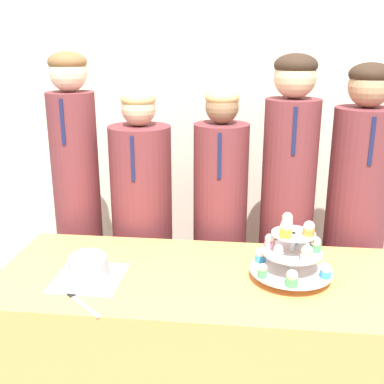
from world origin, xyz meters
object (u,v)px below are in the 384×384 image
at_px(round_cake, 88,266).
at_px(cupcake_stand, 292,253).
at_px(student_0, 78,209).
at_px(student_4, 354,228).
at_px(student_1, 143,234).
at_px(student_3, 286,218).
at_px(cake_knife, 74,298).
at_px(student_2, 220,234).

height_order(round_cake, cupcake_stand, cupcake_stand).
bearing_deg(student_0, student_4, 0.00).
relative_size(student_1, student_3, 0.89).
xyz_separation_m(cake_knife, student_4, (1.17, 0.81, 0.01)).
bearing_deg(round_cake, student_2, 53.62).
bearing_deg(cake_knife, student_1, 125.96).
height_order(student_0, student_1, student_0).
xyz_separation_m(student_1, student_4, (1.09, 0.00, 0.08)).
height_order(round_cake, student_2, student_2).
relative_size(cupcake_stand, student_1, 0.23).
bearing_deg(student_3, round_cake, -141.34).
xyz_separation_m(cupcake_stand, student_4, (0.36, 0.57, -0.10)).
bearing_deg(student_2, cupcake_stand, -60.78).
xyz_separation_m(cake_knife, student_1, (0.08, 0.81, -0.07)).
distance_m(round_cake, student_0, 0.71).
relative_size(cake_knife, student_1, 0.15).
distance_m(cake_knife, student_4, 1.42).
distance_m(round_cake, student_1, 0.67).
xyz_separation_m(cake_knife, cupcake_stand, (0.81, 0.24, 0.11)).
distance_m(student_0, student_4, 1.43).
bearing_deg(student_4, student_3, -180.00).
height_order(student_0, student_4, student_0).
distance_m(student_0, student_3, 1.09).
relative_size(student_0, student_2, 1.12).
bearing_deg(student_4, student_0, -180.00).
height_order(cupcake_stand, student_0, student_0).
bearing_deg(student_1, student_3, -0.00).
height_order(student_3, student_4, student_3).
bearing_deg(round_cake, cake_knife, -93.10).
relative_size(cake_knife, student_2, 0.15).
bearing_deg(student_3, student_4, 0.00).
xyz_separation_m(round_cake, student_2, (0.48, 0.66, -0.11)).
distance_m(student_3, student_4, 0.34).
bearing_deg(cupcake_stand, student_4, 57.50).
height_order(student_0, student_2, student_0).
height_order(student_1, student_4, student_4).
distance_m(cupcake_stand, student_3, 0.57).
xyz_separation_m(round_cake, cake_knife, (-0.01, -0.15, -0.05)).
distance_m(student_1, student_3, 0.76).
bearing_deg(student_3, student_1, 180.00).
relative_size(student_1, student_2, 0.99).
relative_size(cupcake_stand, student_2, 0.23).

